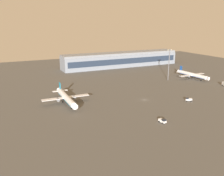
% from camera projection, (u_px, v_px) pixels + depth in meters
% --- Properties ---
extents(ground_plane, '(416.00, 416.00, 0.00)m').
position_uv_depth(ground_plane, '(144.00, 100.00, 162.30)').
color(ground_plane, '#56544F').
extents(terminal_building, '(139.04, 22.40, 16.40)m').
position_uv_depth(terminal_building, '(121.00, 59.00, 281.15)').
color(terminal_building, gray).
rests_on(terminal_building, ground).
extents(airplane_terminal_side, '(30.48, 39.23, 10.09)m').
position_uv_depth(airplane_terminal_side, '(66.00, 97.00, 154.72)').
color(airplane_terminal_side, white).
rests_on(airplane_terminal_side, ground).
extents(airplane_far_stand, '(28.51, 36.63, 9.40)m').
position_uv_depth(airplane_far_stand, '(192.00, 75.00, 221.91)').
color(airplane_far_stand, white).
rests_on(airplane_far_stand, ground).
extents(baggage_tractor, '(2.65, 4.42, 2.25)m').
position_uv_depth(baggage_tractor, '(162.00, 121.00, 125.14)').
color(baggage_tractor, white).
rests_on(baggage_tractor, ground).
extents(maintenance_van, '(4.58, 3.64, 2.25)m').
position_uv_depth(maintenance_van, '(188.00, 99.00, 159.32)').
color(maintenance_van, white).
rests_on(maintenance_van, ground).
extents(apron_light_east, '(4.80, 0.90, 27.47)m').
position_uv_depth(apron_light_east, '(169.00, 63.00, 212.71)').
color(apron_light_east, slate).
rests_on(apron_light_east, ground).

